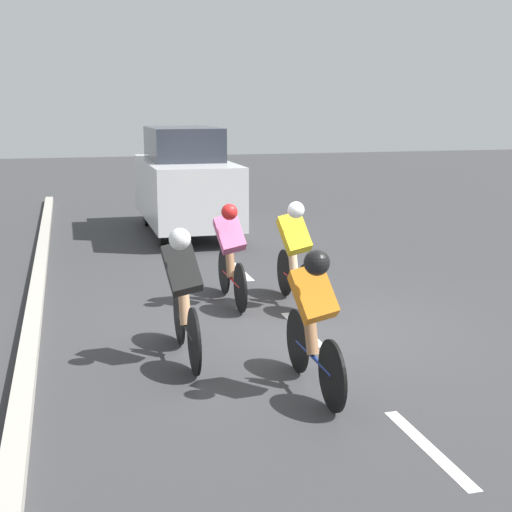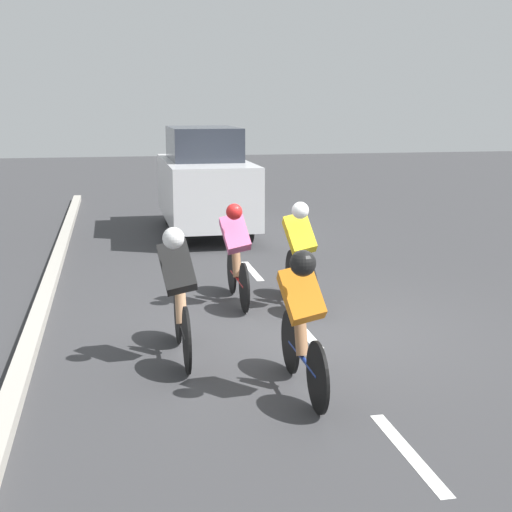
{
  "view_description": "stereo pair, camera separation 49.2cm",
  "coord_description": "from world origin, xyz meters",
  "px_view_note": "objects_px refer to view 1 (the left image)",
  "views": [
    {
      "loc": [
        2.7,
        8.04,
        2.71
      ],
      "look_at": [
        0.58,
        0.09,
        0.95
      ],
      "focal_mm": 50.0,
      "sensor_mm": 36.0,
      "label": 1
    },
    {
      "loc": [
        2.22,
        8.15,
        2.71
      ],
      "look_at": [
        0.58,
        0.09,
        0.95
      ],
      "focal_mm": 50.0,
      "sensor_mm": 36.0,
      "label": 2
    }
  ],
  "objects_px": {
    "cyclist_pink": "(230,251)",
    "cyclist_yellow": "(295,250)",
    "cyclist_orange": "(314,315)",
    "support_car": "(185,181)",
    "cyclist_black": "(183,291)"
  },
  "relations": [
    {
      "from": "cyclist_orange",
      "to": "support_car",
      "type": "distance_m",
      "value": 8.85
    },
    {
      "from": "cyclist_pink",
      "to": "support_car",
      "type": "relative_size",
      "value": 0.4
    },
    {
      "from": "support_car",
      "to": "cyclist_yellow",
      "type": "bearing_deg",
      "value": 94.92
    },
    {
      "from": "cyclist_orange",
      "to": "cyclist_black",
      "type": "distance_m",
      "value": 1.58
    },
    {
      "from": "cyclist_pink",
      "to": "cyclist_orange",
      "type": "relative_size",
      "value": 1.01
    },
    {
      "from": "cyclist_pink",
      "to": "support_car",
      "type": "height_order",
      "value": "support_car"
    },
    {
      "from": "cyclist_pink",
      "to": "cyclist_yellow",
      "type": "distance_m",
      "value": 0.88
    },
    {
      "from": "cyclist_black",
      "to": "cyclist_yellow",
      "type": "bearing_deg",
      "value": -136.21
    },
    {
      "from": "cyclist_yellow",
      "to": "cyclist_orange",
      "type": "height_order",
      "value": "cyclist_yellow"
    },
    {
      "from": "cyclist_orange",
      "to": "support_car",
      "type": "height_order",
      "value": "support_car"
    },
    {
      "from": "cyclist_yellow",
      "to": "support_car",
      "type": "distance_m",
      "value": 5.97
    },
    {
      "from": "cyclist_orange",
      "to": "cyclist_black",
      "type": "relative_size",
      "value": 0.98
    },
    {
      "from": "cyclist_yellow",
      "to": "cyclist_orange",
      "type": "distance_m",
      "value": 3.0
    },
    {
      "from": "cyclist_yellow",
      "to": "cyclist_black",
      "type": "distance_m",
      "value": 2.48
    },
    {
      "from": "cyclist_pink",
      "to": "cyclist_black",
      "type": "distance_m",
      "value": 2.26
    }
  ]
}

